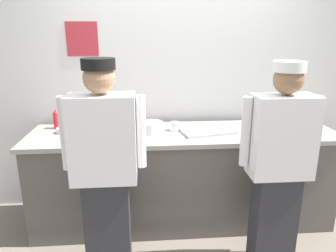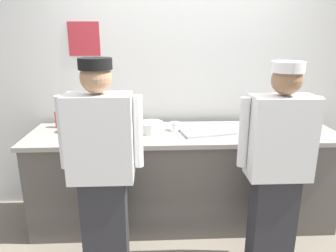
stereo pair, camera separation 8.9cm
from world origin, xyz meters
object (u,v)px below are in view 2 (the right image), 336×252
object	(u,v)px
mixing_bowl_steel	(268,124)
chef_center	(277,165)
sheet_tray	(207,131)
deli_cup	(175,126)
plate_stack_rear	(94,123)
chef_near_left	(102,167)
plate_stack_front	(151,127)
ramekin_yellow_sauce	(63,129)
squeeze_bottle_primary	(58,118)
squeeze_bottle_secondary	(115,125)
ramekin_orange_sauce	(84,131)
chefs_knife	(121,129)

from	to	relation	value
mixing_bowl_steel	chef_center	bearing A→B (deg)	-103.16
chef_center	mixing_bowl_steel	distance (m)	0.67
sheet_tray	deli_cup	world-z (taller)	deli_cup
mixing_bowl_steel	plate_stack_rear	bearing A→B (deg)	173.80
chef_near_left	plate_stack_front	distance (m)	0.76
plate_stack_rear	ramekin_yellow_sauce	world-z (taller)	plate_stack_rear
chef_near_left	sheet_tray	xyz separation A→B (m)	(0.86, 0.64, 0.06)
plate_stack_rear	chef_center	bearing A→B (deg)	-28.98
chef_center	squeeze_bottle_primary	bearing A→B (deg)	154.74
chef_center	chef_near_left	bearing A→B (deg)	-179.91
plate_stack_front	squeeze_bottle_primary	size ratio (longest dim) A/B	1.16
plate_stack_rear	squeeze_bottle_secondary	distance (m)	0.33
plate_stack_rear	sheet_tray	world-z (taller)	plate_stack_rear
sheet_tray	ramekin_orange_sauce	size ratio (longest dim) A/B	4.96
chef_near_left	plate_stack_rear	distance (m)	0.85
ramekin_orange_sauce	ramekin_yellow_sauce	bearing A→B (deg)	164.74
chef_center	mixing_bowl_steel	size ratio (longest dim) A/B	5.22
plate_stack_rear	deli_cup	xyz separation A→B (m)	(0.77, -0.11, -0.01)
ramekin_orange_sauce	deli_cup	world-z (taller)	deli_cup
plate_stack_rear	ramekin_yellow_sauce	xyz separation A→B (m)	(-0.27, -0.11, -0.02)
mixing_bowl_steel	chefs_knife	distance (m)	1.38
chef_center	plate_stack_front	bearing A→B (deg)	144.50
ramekin_orange_sauce	mixing_bowl_steel	bearing A→B (deg)	-0.49
sheet_tray	mixing_bowl_steel	bearing A→B (deg)	0.94
plate_stack_rear	deli_cup	distance (m)	0.78
mixing_bowl_steel	squeeze_bottle_primary	distance (m)	1.99
plate_stack_rear	sheet_tray	size ratio (longest dim) A/B	0.41
sheet_tray	squeeze_bottle_primary	bearing A→B (deg)	170.75
chef_near_left	plate_stack_rear	xyz separation A→B (m)	(-0.20, 0.82, 0.09)
chef_center	ramekin_yellow_sauce	size ratio (longest dim) A/B	15.71
plate_stack_rear	sheet_tray	xyz separation A→B (m)	(1.06, -0.19, -0.04)
plate_stack_front	ramekin_yellow_sauce	distance (m)	0.82
chef_near_left	plate_stack_rear	size ratio (longest dim) A/B	8.53
plate_stack_front	plate_stack_rear	size ratio (longest dim) A/B	1.15
plate_stack_front	deli_cup	size ratio (longest dim) A/B	2.46
chef_center	mixing_bowl_steel	bearing A→B (deg)	76.84
squeeze_bottle_primary	squeeze_bottle_secondary	xyz separation A→B (m)	(0.57, -0.28, 0.01)
mixing_bowl_steel	ramekin_yellow_sauce	world-z (taller)	mixing_bowl_steel
plate_stack_front	plate_stack_rear	bearing A→B (deg)	164.22
plate_stack_front	plate_stack_rear	distance (m)	0.57
squeeze_bottle_secondary	chefs_knife	xyz separation A→B (m)	(0.04, 0.18, -0.09)
mixing_bowl_steel	ramekin_yellow_sauce	distance (m)	1.90
ramekin_orange_sauce	sheet_tray	bearing A→B (deg)	-1.21
chef_near_left	ramekin_yellow_sauce	distance (m)	0.85
chef_center	squeeze_bottle_secondary	distance (m)	1.39
sheet_tray	chefs_knife	xyz separation A→B (m)	(-0.80, 0.14, -0.01)
plate_stack_front	squeeze_bottle_secondary	bearing A→B (deg)	-166.10
deli_cup	plate_stack_rear	bearing A→B (deg)	171.55
plate_stack_rear	ramekin_yellow_sauce	distance (m)	0.29
squeeze_bottle_secondary	deli_cup	xyz separation A→B (m)	(0.54, 0.12, -0.06)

